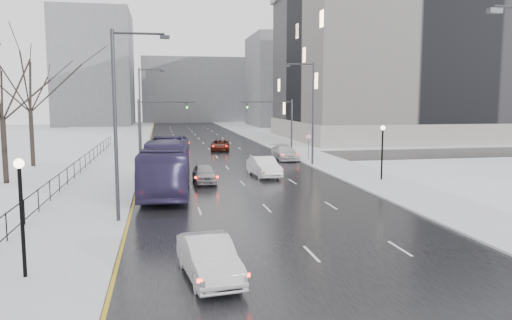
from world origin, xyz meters
TOP-DOWN VIEW (x-y plane):
  - road at (0.00, 60.00)m, footprint 16.00×150.00m
  - cross_road at (0.00, 48.00)m, footprint 130.00×10.00m
  - sidewalk_left at (-10.50, 60.00)m, footprint 5.00×150.00m
  - sidewalk_right at (10.50, 60.00)m, footprint 5.00×150.00m
  - park_strip at (-20.00, 60.00)m, footprint 14.00×150.00m
  - tree_park_d at (-17.80, 34.00)m, footprint 8.75×8.75m
  - tree_park_e at (-18.20, 44.00)m, footprint 9.45×9.45m
  - iron_fence at (-13.00, 30.00)m, footprint 0.06×70.00m
  - streetlight_r_mid at (8.17, 40.00)m, footprint 2.95×0.25m
  - streetlight_l_near at (-8.17, 20.00)m, footprint 2.95×0.25m
  - streetlight_l_far at (-8.17, 52.00)m, footprint 2.95×0.25m
  - lamppost_l at (-11.00, 12.00)m, footprint 0.36×0.36m
  - lamppost_r_mid at (11.00, 30.00)m, footprint 0.36×0.36m
  - mast_signal_right at (7.33, 48.00)m, footprint 6.10×0.33m
  - mast_signal_left at (-7.33, 48.00)m, footprint 6.10×0.33m
  - no_uturn_sign at (9.20, 44.00)m, footprint 0.60×0.06m
  - civic_building at (35.00, 72.00)m, footprint 41.00×31.00m
  - bldg_far_right at (28.00, 115.00)m, footprint 24.00×20.00m
  - bldg_far_left at (-22.00, 125.00)m, footprint 18.00×22.00m
  - bldg_far_center at (4.00, 140.00)m, footprint 30.00×18.00m
  - sedan_left_near at (-4.50, 10.95)m, footprint 2.22×4.79m
  - bus at (-5.75, 28.80)m, footprint 3.83×13.06m
  - sedan_center_near at (-2.88, 31.79)m, footprint 1.74×4.30m
  - sedan_right_near at (2.31, 34.02)m, footprint 2.23×5.18m
  - sedan_right_cross at (1.21, 55.95)m, footprint 2.97×5.26m
  - sedan_right_far at (6.85, 45.10)m, footprint 2.39×5.39m
  - sedan_center_far at (-3.50, 61.26)m, footprint 2.02×4.17m

SIDE VIEW (x-z plane):
  - tree_park_d at x=-17.80m, z-range -6.25..6.25m
  - tree_park_e at x=-18.20m, z-range -6.75..6.75m
  - road at x=0.00m, z-range 0.00..0.04m
  - cross_road at x=0.00m, z-range 0.00..0.04m
  - park_strip at x=-20.00m, z-range 0.00..0.12m
  - sidewalk_left at x=-10.50m, z-range 0.00..0.16m
  - sidewalk_right at x=10.50m, z-range 0.00..0.16m
  - sedan_center_far at x=-3.50m, z-range 0.04..1.41m
  - sedan_right_cross at x=1.21m, z-range 0.04..1.43m
  - sedan_center_near at x=-2.88m, z-range 0.04..1.50m
  - sedan_left_near at x=-4.50m, z-range 0.04..1.56m
  - sedan_right_far at x=6.85m, z-range 0.04..1.58m
  - sedan_right_near at x=2.31m, z-range 0.04..1.70m
  - iron_fence at x=-13.00m, z-range 0.26..1.56m
  - bus at x=-5.75m, z-range 0.04..3.63m
  - no_uturn_sign at x=9.20m, z-range 0.95..3.65m
  - lamppost_l at x=-11.00m, z-range 0.80..5.08m
  - lamppost_r_mid at x=11.00m, z-range 0.80..5.08m
  - mast_signal_right at x=7.33m, z-range 0.86..7.36m
  - mast_signal_left at x=-7.33m, z-range 0.86..7.36m
  - streetlight_r_mid at x=8.17m, z-range 0.62..10.62m
  - streetlight_l_near at x=-8.17m, z-range 0.62..10.62m
  - streetlight_l_far at x=-8.17m, z-range 0.62..10.62m
  - bldg_far_center at x=4.00m, z-range 0.00..18.00m
  - bldg_far_right at x=28.00m, z-range 0.00..22.00m
  - civic_building at x=35.00m, z-range -1.19..23.61m
  - bldg_far_left at x=-22.00m, z-range 0.00..28.00m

